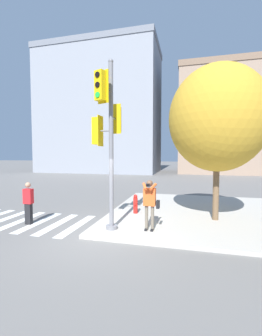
{
  "coord_description": "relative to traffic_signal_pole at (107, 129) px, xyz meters",
  "views": [
    {
      "loc": [
        2.77,
        -6.77,
        2.65
      ],
      "look_at": [
        0.86,
        0.79,
        2.18
      ],
      "focal_mm": 24.0,
      "sensor_mm": 36.0,
      "label": 1
    }
  ],
  "objects": [
    {
      "name": "ground_plane",
      "position": [
        -0.16,
        -0.32,
        -3.5
      ],
      "size": [
        160.0,
        160.0,
        0.0
      ],
      "primitive_type": "plane",
      "color": "slate"
    },
    {
      "name": "sidewalk_corner",
      "position": [
        3.34,
        3.18,
        -3.44
      ],
      "size": [
        8.0,
        8.0,
        0.13
      ],
      "color": "#ADA89E",
      "rests_on": "ground_plane"
    },
    {
      "name": "crosswalk_stripes",
      "position": [
        -3.82,
        0.38,
        -3.5
      ],
      "size": [
        5.26,
        2.69,
        0.01
      ],
      "color": "silver",
      "rests_on": "ground_plane"
    },
    {
      "name": "traffic_signal_pole",
      "position": [
        0.0,
        0.0,
        0.0
      ],
      "size": [
        0.89,
        1.33,
        5.63
      ],
      "color": "slate",
      "rests_on": "sidewalk_corner"
    },
    {
      "name": "person_photographer",
      "position": [
        1.41,
        0.2,
        -2.38
      ],
      "size": [
        0.58,
        0.54,
        1.67
      ],
      "color": "black",
      "rests_on": "sidewalk_corner"
    },
    {
      "name": "pedestrian_distant",
      "position": [
        -3.22,
        0.09,
        -2.65
      ],
      "size": [
        0.34,
        0.2,
        1.61
      ],
      "color": "black",
      "rests_on": "ground_plane"
    },
    {
      "name": "street_tree",
      "position": [
        3.68,
        2.0,
        0.49
      ],
      "size": [
        3.64,
        3.64,
        5.88
      ],
      "color": "brown",
      "rests_on": "sidewalk_corner"
    },
    {
      "name": "fire_hydrant",
      "position": [
        0.46,
        2.17,
        -2.97
      ],
      "size": [
        0.19,
        0.25,
        0.81
      ],
      "color": "red",
      "rests_on": "sidewalk_corner"
    },
    {
      "name": "building_left",
      "position": [
        -10.58,
        25.72,
        5.83
      ],
      "size": [
        17.91,
        9.27,
        18.65
      ],
      "color": "gray",
      "rests_on": "ground_plane"
    },
    {
      "name": "building_right",
      "position": [
        6.71,
        28.06,
        4.0
      ],
      "size": [
        11.0,
        9.29,
        14.97
      ],
      "color": "gray",
      "rests_on": "ground_plane"
    }
  ]
}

